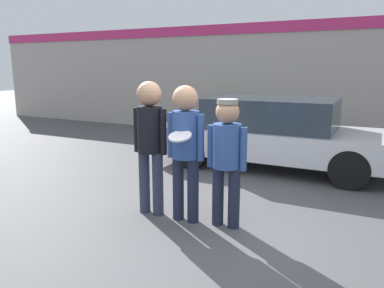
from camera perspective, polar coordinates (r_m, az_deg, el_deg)
ground_plane at (r=5.02m, az=2.20°, el=-12.12°), size 56.00×56.00×0.00m
storefront_building at (r=11.15m, az=17.09°, el=9.34°), size 24.00×0.22×3.29m
person_left at (r=5.09m, az=-6.42°, el=1.32°), size 0.51×0.34×1.84m
person_middle_with_frisbee at (r=4.81m, az=-1.04°, el=0.47°), size 0.52×0.58×1.80m
person_right at (r=4.68m, az=5.31°, el=-1.20°), size 0.52×0.35×1.64m
parked_car_near at (r=7.78m, az=12.37°, el=1.71°), size 4.78×1.90×1.42m
shrub at (r=11.23m, az=3.50°, el=4.08°), size 1.11×1.11×1.11m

